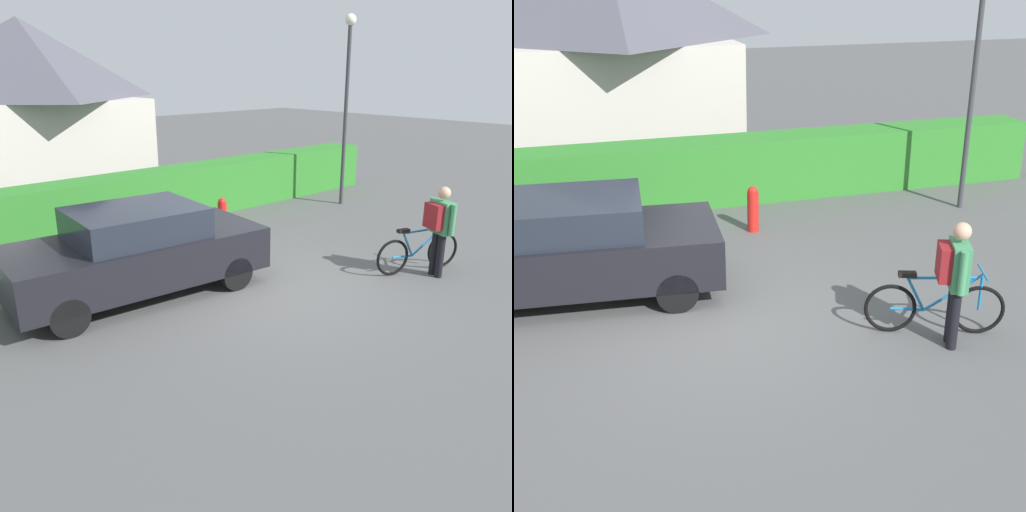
# 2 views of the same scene
# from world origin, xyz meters

# --- Properties ---
(ground_plane) EXTENTS (60.00, 60.00, 0.00)m
(ground_plane) POSITION_xyz_m (0.00, 0.00, 0.00)
(ground_plane) COLOR #525252
(hedge_row) EXTENTS (15.52, 0.90, 1.23)m
(hedge_row) POSITION_xyz_m (0.00, 4.83, 0.61)
(hedge_row) COLOR #2E7C29
(hedge_row) RESTS_ON ground
(house_distant) EXTENTS (5.56, 4.76, 4.75)m
(house_distant) POSITION_xyz_m (-0.22, 9.55, 2.43)
(house_distant) COLOR beige
(house_distant) RESTS_ON ground
(parked_car_near) EXTENTS (4.20, 2.09, 1.44)m
(parked_car_near) POSITION_xyz_m (-1.75, 1.31, 0.74)
(parked_car_near) COLOR black
(parked_car_near) RESTS_ON ground
(bicycle) EXTENTS (1.67, 0.74, 0.85)m
(bicycle) POSITION_xyz_m (2.52, -1.12, 0.37)
(bicycle) COLOR black
(bicycle) RESTS_ON ground
(person_rider) EXTENTS (0.47, 0.61, 1.60)m
(person_rider) POSITION_xyz_m (2.54, -1.45, 0.96)
(person_rider) COLOR black
(person_rider) RESTS_ON ground
(street_lamp) EXTENTS (0.28, 0.28, 4.72)m
(street_lamp) POSITION_xyz_m (5.49, 3.08, 3.01)
(street_lamp) COLOR #38383D
(street_lamp) RESTS_ON ground
(fire_hydrant) EXTENTS (0.20, 0.20, 0.81)m
(fire_hydrant) POSITION_xyz_m (1.35, 3.03, 0.41)
(fire_hydrant) COLOR red
(fire_hydrant) RESTS_ON ground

